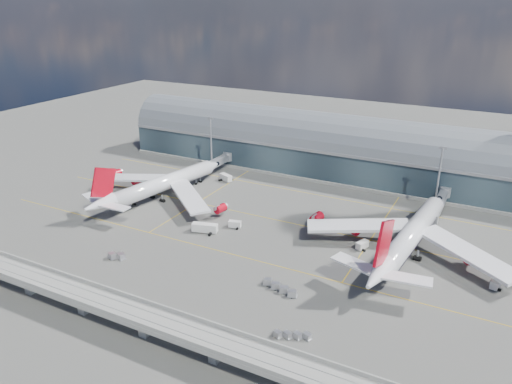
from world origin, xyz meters
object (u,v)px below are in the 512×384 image
at_px(service_truck_4, 362,245).
at_px(cargo_train_0, 117,256).
at_px(service_truck_2, 205,228).
at_px(service_truck_0, 128,203).
at_px(floodlight_mast_right, 439,178).
at_px(airliner_left, 159,185).
at_px(service_truck_5, 226,178).
at_px(cargo_train_1, 292,335).
at_px(cargo_train_2, 280,288).
at_px(airliner_right, 410,237).
at_px(service_truck_1, 235,224).
at_px(floodlight_mast_left, 211,143).
at_px(service_truck_3, 496,283).

distance_m(service_truck_4, cargo_train_0, 78.58).
bearing_deg(service_truck_2, service_truck_0, 67.31).
height_order(service_truck_0, service_truck_4, service_truck_0).
bearing_deg(floodlight_mast_right, cargo_train_0, -134.20).
relative_size(airliner_left, service_truck_0, 9.67).
xyz_separation_m(service_truck_5, cargo_train_1, (69.78, -86.01, -0.75)).
xyz_separation_m(airliner_left, cargo_train_2, (71.50, -38.79, -5.01)).
height_order(cargo_train_0, cargo_train_1, cargo_train_0).
bearing_deg(service_truck_0, floodlight_mast_right, 5.96).
bearing_deg(airliner_right, service_truck_5, 165.72).
distance_m(floodlight_mast_right, service_truck_1, 77.95).
xyz_separation_m(floodlight_mast_right, cargo_train_0, (-82.07, -84.39, -12.62)).
bearing_deg(airliner_left, airliner_right, 10.89).
height_order(floodlight_mast_left, cargo_train_1, floodlight_mast_left).
xyz_separation_m(service_truck_0, service_truck_2, (38.84, -4.94, 0.24)).
xyz_separation_m(airliner_left, service_truck_2, (32.77, -17.43, -4.33)).
xyz_separation_m(floodlight_mast_left, service_truck_3, (124.39, -47.02, -12.30)).
relative_size(floodlight_mast_left, airliner_left, 0.37).
bearing_deg(service_truck_3, airliner_left, -171.46).
relative_size(airliner_left, airliner_right, 0.93).
height_order(airliner_left, service_truck_3, airliner_left).
bearing_deg(airliner_left, cargo_train_0, -56.93).
bearing_deg(airliner_left, cargo_train_2, -17.32).
relative_size(service_truck_3, service_truck_5, 0.84).
distance_m(airliner_right, service_truck_1, 59.61).
bearing_deg(floodlight_mast_right, service_truck_5, -174.56).
relative_size(airliner_left, service_truck_2, 7.41).
xyz_separation_m(service_truck_3, cargo_train_2, (-53.49, -30.08, -0.32)).
bearing_deg(cargo_train_1, service_truck_5, 60.39).
bearing_deg(cargo_train_1, service_truck_0, 85.25).
relative_size(service_truck_5, cargo_train_1, 0.73).
relative_size(floodlight_mast_left, service_truck_0, 3.61).
xyz_separation_m(airliner_right, service_truck_1, (-58.74, -8.92, -4.78)).
distance_m(service_truck_0, service_truck_1, 46.37).
distance_m(floodlight_mast_right, service_truck_5, 88.73).
bearing_deg(airliner_right, cargo_train_2, -120.36).
distance_m(service_truck_5, cargo_train_2, 90.22).
distance_m(floodlight_mast_right, service_truck_2, 88.60).
bearing_deg(service_truck_0, cargo_train_2, -38.23).
xyz_separation_m(airliner_left, service_truck_4, (84.81, -3.88, -4.71)).
relative_size(service_truck_1, cargo_train_2, 0.41).
bearing_deg(service_truck_3, service_truck_5, 173.46).
height_order(airliner_left, cargo_train_1, airliner_left).
bearing_deg(floodlight_mast_right, service_truck_3, -62.58).
xyz_separation_m(cargo_train_0, cargo_train_1, (64.34, -9.96, -0.19)).
xyz_separation_m(floodlight_mast_right, cargo_train_2, (-29.10, -77.09, -12.62)).
bearing_deg(cargo_train_2, floodlight_mast_right, -35.50).
bearing_deg(service_truck_1, service_truck_0, 79.31).
height_order(service_truck_1, cargo_train_2, service_truck_1).
distance_m(floodlight_mast_left, airliner_left, 39.06).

